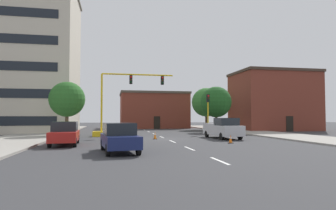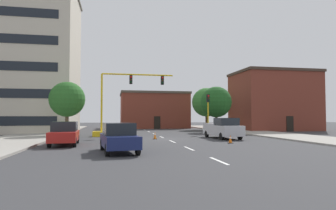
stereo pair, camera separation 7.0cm
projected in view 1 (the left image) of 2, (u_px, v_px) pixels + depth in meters
ground_plane at (166, 139)px, 27.57m from camera, size 160.00×160.00×0.00m
sidewalk_left at (38, 135)px, 32.91m from camera, size 6.00×56.00×0.14m
sidewalk_right at (255, 132)px, 37.94m from camera, size 6.00×56.00×0.14m
lane_stripe_seg_0 at (219, 161)px, 13.84m from camera, size 0.16×2.40×0.01m
lane_stripe_seg_1 at (189, 148)px, 19.23m from camera, size 0.16×2.40×0.01m
lane_stripe_seg_2 at (173, 141)px, 24.63m from camera, size 0.16×2.40×0.01m
lane_stripe_seg_3 at (162, 137)px, 30.03m from camera, size 0.16×2.40×0.01m
lane_stripe_seg_4 at (154, 134)px, 35.42m from camera, size 0.16×2.40×0.01m
lane_stripe_seg_5 at (149, 132)px, 40.82m from camera, size 0.16×2.40×0.01m
lane_stripe_seg_6 at (144, 130)px, 46.22m from camera, size 0.16×2.40×0.01m
building_tall_left at (19, 60)px, 39.69m from camera, size 15.29×12.40×19.68m
building_brick_center at (153, 110)px, 55.36m from camera, size 12.48×9.89×6.65m
building_row_right at (273, 101)px, 45.70m from camera, size 12.08×8.66×9.17m
traffic_signal_gantry at (112, 116)px, 31.32m from camera, size 8.69×1.20×6.83m
traffic_light_pole_right at (208, 105)px, 34.88m from camera, size 0.32×0.47×4.80m
tree_right_far at (206, 102)px, 47.31m from camera, size 4.69×4.69×6.82m
tree_left_near at (67, 99)px, 31.58m from camera, size 3.83×3.83×5.93m
tree_right_mid at (216, 102)px, 40.11m from camera, size 4.26×4.26×6.28m
pickup_truck_silver at (223, 128)px, 28.06m from camera, size 2.27×5.49×1.99m
sedan_navy_near_left at (119, 137)px, 17.17m from camera, size 2.37×4.69×1.74m
sedan_red_mid_left at (65, 133)px, 21.37m from camera, size 2.09×4.59×1.74m
traffic_cone_roadside_a at (231, 139)px, 23.05m from camera, size 0.36×0.36×0.65m
traffic_cone_roadside_b at (155, 135)px, 27.30m from camera, size 0.36×0.36×0.70m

